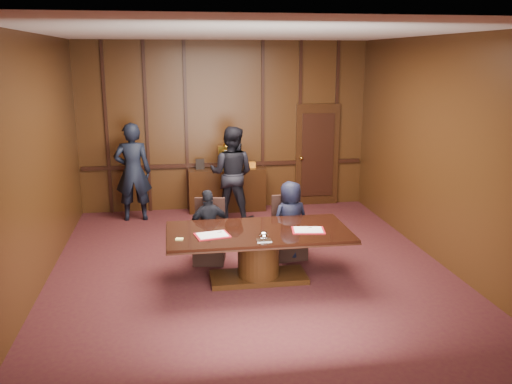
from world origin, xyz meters
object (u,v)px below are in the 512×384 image
at_px(conference_table, 258,247).
at_px(signatory_right, 290,220).
at_px(signatory_left, 209,227).
at_px(sideboard, 227,188).
at_px(witness_left, 133,172).
at_px(witness_right, 232,174).

height_order(conference_table, signatory_right, signatory_right).
bearing_deg(signatory_left, signatory_right, 167.29).
bearing_deg(conference_table, sideboard, 90.86).
distance_m(conference_table, witness_left, 3.93).
xyz_separation_m(conference_table, witness_left, (-1.95, 3.38, 0.46)).
distance_m(conference_table, witness_right, 3.11).
xyz_separation_m(sideboard, signatory_right, (0.71, -2.96, 0.15)).
distance_m(sideboard, witness_left, 1.99).
relative_size(signatory_right, witness_right, 0.68).
bearing_deg(witness_right, signatory_right, 129.47).
bearing_deg(witness_left, conference_table, 119.83).
relative_size(conference_table, signatory_right, 2.06).
bearing_deg(witness_right, witness_left, 14.24).
xyz_separation_m(sideboard, witness_right, (0.03, -0.67, 0.45)).
bearing_deg(sideboard, witness_left, -168.57).
relative_size(signatory_left, signatory_right, 0.93).
height_order(sideboard, witness_left, witness_left).
bearing_deg(conference_table, witness_right, 90.55).
distance_m(sideboard, witness_right, 0.81).
relative_size(signatory_left, witness_right, 0.63).
xyz_separation_m(conference_table, signatory_right, (0.65, 0.80, 0.13)).
height_order(sideboard, conference_table, sideboard).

